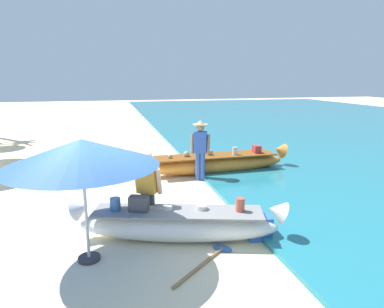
# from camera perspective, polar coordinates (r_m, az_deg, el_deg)

# --- Properties ---
(ground_plane) EXTENTS (80.00, 80.00, 0.00)m
(ground_plane) POSITION_cam_1_polar(r_m,az_deg,el_deg) (6.46, -13.32, -14.60)
(ground_plane) COLOR beige
(boat_white_foreground) EXTENTS (3.90, 1.67, 0.84)m
(boat_white_foreground) POSITION_cam_1_polar(r_m,az_deg,el_deg) (6.33, -2.46, -11.62)
(boat_white_foreground) COLOR white
(boat_white_foreground) RESTS_ON ground
(boat_orange_midground) EXTENTS (4.88, 0.96, 0.89)m
(boat_orange_midground) POSITION_cam_1_polar(r_m,az_deg,el_deg) (10.64, 4.03, -1.51)
(boat_orange_midground) COLOR orange
(boat_orange_midground) RESTS_ON ground
(person_vendor_hatted) EXTENTS (0.59, 0.44, 1.77)m
(person_vendor_hatted) POSITION_cam_1_polar(r_m,az_deg,el_deg) (9.70, 1.41, 1.36)
(person_vendor_hatted) COLOR #3D5BA8
(person_vendor_hatted) RESTS_ON ground
(person_tourist_customer) EXTENTS (0.57, 0.46, 1.60)m
(person_tourist_customer) POSITION_cam_1_polar(r_m,az_deg,el_deg) (6.51, -7.50, -5.55)
(person_tourist_customer) COLOR #333842
(person_tourist_customer) RESTS_ON ground
(patio_umbrella_large) EXTENTS (2.38, 2.38, 2.02)m
(patio_umbrella_large) POSITION_cam_1_polar(r_m,az_deg,el_deg) (5.45, -18.05, 0.16)
(patio_umbrella_large) COLOR #B7B7BC
(patio_umbrella_large) RESTS_ON ground
(cooler_box) EXTENTS (0.46, 0.42, 0.44)m
(cooler_box) POSITION_cam_1_polar(r_m,az_deg,el_deg) (6.57, 11.13, -11.90)
(cooler_box) COLOR blue
(cooler_box) RESTS_ON ground
(paddle) EXTENTS (1.28, 1.15, 0.05)m
(paddle) POSITION_cam_1_polar(r_m,az_deg,el_deg) (5.83, 2.94, -17.13)
(paddle) COLOR #8E6B47
(paddle) RESTS_ON ground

